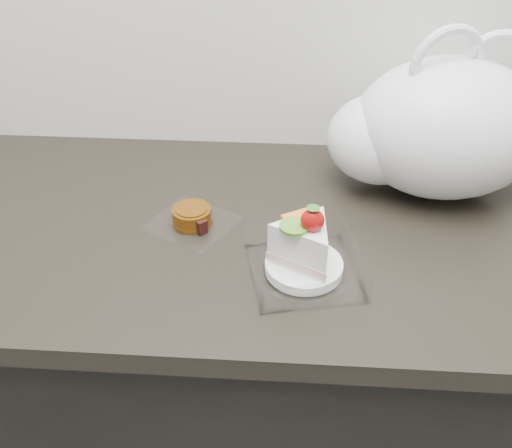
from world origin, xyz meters
TOP-DOWN VIEW (x-y plane):
  - counter at (0.00, 1.69)m, footprint 2.04×0.64m
  - cake_tray at (0.05, 1.56)m, footprint 0.20×0.20m
  - mooncake_wrap at (-0.15, 1.68)m, footprint 0.19×0.18m
  - plastic_bag at (0.28, 1.83)m, footprint 0.43×0.32m

SIDE VIEW (x-z plane):
  - counter at x=0.00m, z-range 0.00..0.90m
  - mooncake_wrap at x=-0.15m, z-range 0.90..0.93m
  - cake_tray at x=0.05m, z-range 0.87..1.00m
  - plastic_bag at x=0.28m, z-range 0.87..1.19m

